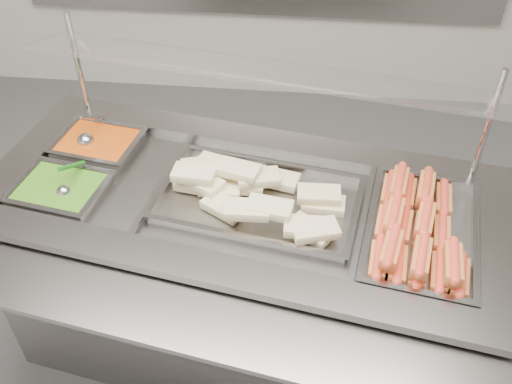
# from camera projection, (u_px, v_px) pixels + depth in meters

# --- Properties ---
(steam_counter) EXTENTS (1.93, 1.11, 0.87)m
(steam_counter) POSITION_uv_depth(u_px,v_px,m) (244.00, 277.00, 2.24)
(steam_counter) COLOR slate
(steam_counter) RESTS_ON ground
(tray_rail) EXTENTS (1.75, 0.65, 0.05)m
(tray_rail) POSITION_uv_depth(u_px,v_px,m) (192.00, 317.00, 1.62)
(tray_rail) COLOR gray
(tray_rail) RESTS_ON steam_counter
(sneeze_guard) EXTENTS (1.62, 0.56, 0.42)m
(sneeze_guard) POSITION_uv_depth(u_px,v_px,m) (260.00, 73.00, 1.87)
(sneeze_guard) COLOR silver
(sneeze_guard) RESTS_ON steam_counter
(pan_hotdogs) EXTENTS (0.42, 0.58, 0.10)m
(pan_hotdogs) POSITION_uv_depth(u_px,v_px,m) (420.00, 237.00, 1.85)
(pan_hotdogs) COLOR gray
(pan_hotdogs) RESTS_ON steam_counter
(pan_wraps) EXTENTS (0.71, 0.50, 0.07)m
(pan_wraps) POSITION_uv_depth(u_px,v_px,m) (259.00, 203.00, 1.95)
(pan_wraps) COLOR gray
(pan_wraps) RESTS_ON steam_counter
(pan_beans) EXTENTS (0.33, 0.28, 0.10)m
(pan_beans) POSITION_uv_depth(u_px,v_px,m) (99.00, 149.00, 2.20)
(pan_beans) COLOR gray
(pan_beans) RESTS_ON steam_counter
(pan_peas) EXTENTS (0.33, 0.28, 0.10)m
(pan_peas) POSITION_uv_depth(u_px,v_px,m) (62.00, 195.00, 2.00)
(pan_peas) COLOR gray
(pan_peas) RESTS_ON steam_counter
(hotdogs_in_buns) EXTENTS (0.31, 0.54, 0.11)m
(hotdogs_in_buns) POSITION_uv_depth(u_px,v_px,m) (415.00, 229.00, 1.81)
(hotdogs_in_buns) COLOR #B05725
(hotdogs_in_buns) RESTS_ON pan_hotdogs
(tortilla_wraps) EXTENTS (0.60, 0.43, 0.10)m
(tortilla_wraps) POSITION_uv_depth(u_px,v_px,m) (252.00, 193.00, 1.93)
(tortilla_wraps) COLOR beige
(tortilla_wraps) RESTS_ON pan_wraps
(ladle) EXTENTS (0.07, 0.19, 0.14)m
(ladle) POSITION_uv_depth(u_px,v_px,m) (86.00, 140.00, 2.17)
(ladle) COLOR #ADAEB2
(ladle) RESTS_ON pan_beans
(serving_spoon) EXTENTS (0.06, 0.17, 0.13)m
(serving_spoon) POSITION_uv_depth(u_px,v_px,m) (65.00, 187.00, 1.96)
(serving_spoon) COLOR #ADAEB2
(serving_spoon) RESTS_ON pan_peas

